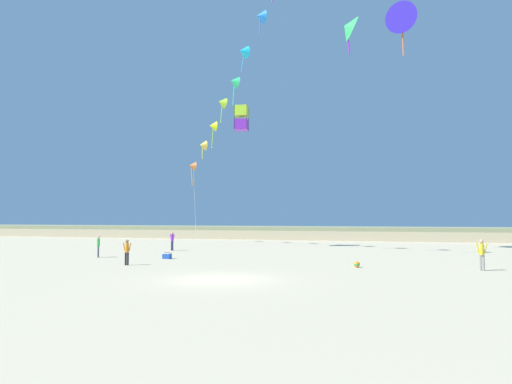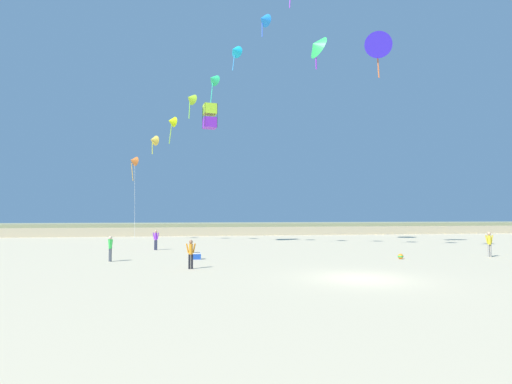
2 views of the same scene
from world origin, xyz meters
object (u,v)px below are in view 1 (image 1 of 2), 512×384
at_px(beach_cooler, 167,256).
at_px(person_far_left, 127,250).
at_px(large_kite_low_lead, 402,19).
at_px(beach_ball, 357,264).
at_px(person_near_left, 98,245).
at_px(large_kite_high_solo, 241,118).
at_px(large_kite_mid_trail, 348,28).
at_px(person_near_right, 172,240).
at_px(person_mid_center, 482,252).

bearing_deg(beach_cooler, person_far_left, -94.74).
relative_size(person_far_left, beach_cooler, 2.73).
height_order(large_kite_low_lead, beach_ball, large_kite_low_lead).
relative_size(person_near_left, large_kite_high_solo, 0.66).
bearing_deg(large_kite_high_solo, large_kite_mid_trail, -8.40).
xyz_separation_m(person_far_left, large_kite_low_lead, (16.94, 11.68, 17.61)).
distance_m(person_far_left, beach_ball, 13.99).
xyz_separation_m(large_kite_high_solo, beach_cooler, (-1.40, -13.08, -12.60)).
height_order(person_near_left, beach_ball, person_near_left).
xyz_separation_m(beach_cooler, beach_ball, (13.35, -2.06, -0.03)).
relative_size(person_near_right, large_kite_low_lead, 0.39).
xyz_separation_m(person_far_left, beach_cooler, (0.39, 4.65, -0.70)).
distance_m(person_mid_center, person_far_left, 20.69).
bearing_deg(beach_ball, large_kite_low_lead, 70.56).
height_order(person_near_left, person_far_left, person_near_left).
xyz_separation_m(person_near_right, large_kite_high_solo, (4.65, 5.64, 11.86)).
bearing_deg(person_near_left, beach_cooler, 4.12).
bearing_deg(large_kite_high_solo, beach_ball, -51.72).
bearing_deg(person_mid_center, person_far_left, -172.32).
distance_m(person_far_left, large_kite_high_solo, 21.43).
relative_size(person_near_right, large_kite_mid_trail, 0.45).
xyz_separation_m(person_near_left, beach_cooler, (5.38, 0.39, -0.71)).
distance_m(person_far_left, large_kite_low_lead, 27.08).
distance_m(large_kite_mid_trail, beach_ball, 24.18).
distance_m(person_near_left, person_far_left, 6.57).
distance_m(person_near_right, large_kite_high_solo, 13.93).
height_order(large_kite_high_solo, beach_ball, large_kite_high_solo).
height_order(person_mid_center, beach_ball, person_mid_center).
xyz_separation_m(large_kite_low_lead, beach_ball, (-3.21, -9.09, -18.34)).
xyz_separation_m(person_near_left, person_far_left, (5.00, -4.26, -0.01)).
height_order(large_kite_low_lead, large_kite_mid_trail, large_kite_mid_trail).
bearing_deg(person_mid_center, large_kite_high_solo, 141.36).
xyz_separation_m(person_mid_center, beach_cooler, (-20.12, 1.88, -0.79)).
bearing_deg(beach_ball, large_kite_mid_trail, 95.45).
distance_m(person_near_right, person_mid_center, 25.16).
distance_m(person_mid_center, beach_cooler, 20.22).
bearing_deg(large_kite_mid_trail, person_far_left, -127.59).
relative_size(person_near_left, large_kite_low_lead, 0.37).
relative_size(beach_cooler, beach_ball, 1.59).
bearing_deg(large_kite_high_solo, person_far_left, -95.74).
distance_m(person_near_left, person_mid_center, 25.54).
bearing_deg(beach_ball, person_near_left, 174.89).
relative_size(person_near_left, beach_ball, 4.41).
distance_m(person_near_left, beach_cooler, 5.45).
bearing_deg(large_kite_low_lead, large_kite_mid_trail, 135.17).
height_order(person_far_left, beach_ball, person_far_left).
bearing_deg(beach_cooler, large_kite_high_solo, 83.91).
distance_m(person_mid_center, large_kite_mid_trail, 24.72).
height_order(person_far_left, large_kite_mid_trail, large_kite_mid_trail).
bearing_deg(person_far_left, large_kite_mid_trail, 52.41).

